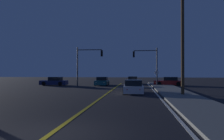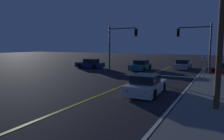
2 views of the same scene
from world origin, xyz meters
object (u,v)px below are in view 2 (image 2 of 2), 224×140
Objects in this scene: traffic_signal_near_right at (198,41)px; traffic_signal_far_left at (119,41)px; car_parked_curb_teal at (141,66)px; street_sign_corner at (204,63)px; car_mid_block_navy at (90,64)px; car_lead_oncoming_silver at (183,65)px; car_side_waiting_white at (146,85)px.

traffic_signal_far_left is (-9.11, -1.40, 0.06)m from traffic_signal_near_right.
traffic_signal_far_left reaches higher than traffic_signal_near_right.
car_parked_curb_teal is 9.32m from street_sign_corner.
car_parked_curb_teal is at bearing -82.29° from car_mid_block_navy.
traffic_signal_far_left is (5.62, -1.71, 3.30)m from car_mid_block_navy.
street_sign_corner is (8.22, -4.27, 0.98)m from car_parked_curb_teal.
traffic_signal_near_right is at bearing 109.58° from street_sign_corner.
car_parked_curb_teal and car_mid_block_navy have the same top height.
car_parked_curb_teal is at bearing -11.53° from traffic_signal_near_right.
car_mid_block_navy is at bearing 163.05° from traffic_signal_far_left.
car_mid_block_navy is 6.74m from traffic_signal_far_left.
traffic_signal_near_right reaches higher than car_lead_oncoming_silver.
car_side_waiting_white is 0.97× the size of car_parked_curb_teal.
traffic_signal_near_right is 3.73m from street_sign_corner.
car_lead_oncoming_silver and car_parked_curb_teal have the same top height.
car_lead_oncoming_silver and car_mid_block_navy have the same top height.
traffic_signal_far_left is (-7.10, 9.98, 3.30)m from car_side_waiting_white.
car_mid_block_navy is 16.06m from street_sign_corner.
car_side_waiting_white is 0.73× the size of traffic_signal_far_left.
car_parked_curb_teal is 0.74× the size of traffic_signal_far_left.
traffic_signal_far_left is 2.51× the size of street_sign_corner.
car_mid_block_navy is 1.85× the size of street_sign_corner.
car_parked_curb_teal is 8.05m from traffic_signal_near_right.
car_side_waiting_white is at bearing -54.57° from traffic_signal_far_left.
car_lead_oncoming_silver is 10.32m from traffic_signal_far_left.
car_mid_block_navy is at bearing -1.22° from traffic_signal_near_right.
car_side_waiting_white is 0.74× the size of traffic_signal_near_right.
traffic_signal_far_left is at bearing 124.02° from car_side_waiting_white.
car_mid_block_navy is at bearing 7.66° from car_parked_curb_teal.
car_mid_block_navy is 15.08m from traffic_signal_near_right.
street_sign_corner is at bearing -7.89° from traffic_signal_far_left.
traffic_signal_far_left is at bearing -108.03° from car_mid_block_navy.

